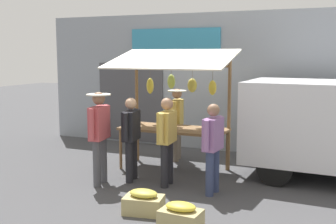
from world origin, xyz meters
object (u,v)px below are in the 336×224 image
market_stall (174,96)px  produce_crate_side (181,217)px  vendor_with_sunhat (177,118)px  shopper_in_grey_tee (99,130)px  shopper_with_ponytail (131,133)px  shopper_with_shopping_bag (213,143)px  produce_crate_near (144,202)px  shopper_in_striped_shirt (167,135)px

market_stall → produce_crate_side: size_ratio=4.25×
market_stall → vendor_with_sunhat: (0.23, -0.72, -0.58)m
shopper_in_grey_tee → shopper_with_ponytail: size_ratio=1.08×
shopper_with_shopping_bag → produce_crate_near: 1.62m
vendor_with_sunhat → shopper_with_shopping_bag: vendor_with_sunhat is taller
shopper_with_ponytail → shopper_in_striped_shirt: 0.74m
market_stall → shopper_with_shopping_bag: bearing=135.2°
shopper_with_shopping_bag → produce_crate_near: (0.69, 1.28, -0.73)m
vendor_with_sunhat → shopper_in_striped_shirt: (-0.53, 1.80, -0.02)m
produce_crate_side → shopper_in_grey_tee: bearing=-32.1°
shopper_with_ponytail → produce_crate_near: bearing=-154.4°
market_stall → shopper_with_ponytail: 1.31m
produce_crate_near → produce_crate_side: 0.82m
shopper_with_ponytail → vendor_with_sunhat: bearing=-15.1°
shopper_in_grey_tee → shopper_with_ponytail: (-0.43, -0.43, -0.11)m
shopper_in_grey_tee → shopper_in_striped_shirt: shopper_in_grey_tee is taller
vendor_with_sunhat → produce_crate_side: 3.93m
vendor_with_sunhat → shopper_in_grey_tee: shopper_in_grey_tee is taller
shopper_with_ponytail → produce_crate_near: size_ratio=2.47×
produce_crate_near → shopper_with_shopping_bag: bearing=-118.3°
vendor_with_sunhat → shopper_with_ponytail: vendor_with_sunhat is taller
market_stall → produce_crate_side: (-1.26, 2.83, -1.36)m
market_stall → shopper_in_grey_tee: 1.80m
vendor_with_sunhat → shopper_with_shopping_bag: 2.40m
shopper_in_grey_tee → produce_crate_side: shopper_in_grey_tee is taller
market_stall → produce_crate_side: market_stall is taller
market_stall → shopper_with_ponytail: bearing=67.9°
vendor_with_sunhat → produce_crate_near: 3.38m
market_stall → produce_crate_side: 3.38m
shopper_in_grey_tee → produce_crate_near: shopper_in_grey_tee is taller
produce_crate_side → shopper_with_ponytail: bearing=-46.0°
shopper_in_grey_tee → vendor_with_sunhat: bearing=-23.7°
vendor_with_sunhat → shopper_with_ponytail: bearing=-17.1°
shopper_with_shopping_bag → vendor_with_sunhat: bearing=41.4°
vendor_with_sunhat → market_stall: bearing=6.9°
market_stall → produce_crate_near: size_ratio=3.89×
shopper_with_ponytail → produce_crate_side: 2.55m
shopper_with_ponytail → produce_crate_side: size_ratio=2.70×
shopper_with_ponytail → shopper_in_striped_shirt: size_ratio=0.98×
shopper_with_shopping_bag → produce_crate_near: shopper_with_shopping_bag is taller
shopper_with_ponytail → produce_crate_near: shopper_with_ponytail is taller
vendor_with_sunhat → produce_crate_near: (-0.75, 3.20, -0.79)m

